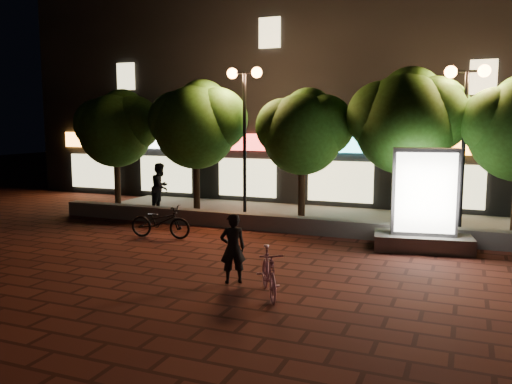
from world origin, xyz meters
The scene contains 15 objects.
ground centered at (0.00, 0.00, 0.00)m, with size 80.00×80.00×0.00m, color #56231B.
retaining_wall centered at (0.00, 4.00, 0.25)m, with size 16.00×0.45×0.50m, color slate.
sidewalk centered at (0.00, 6.50, 0.04)m, with size 16.00×5.00×0.08m, color slate.
building_block centered at (-0.01, 12.99, 5.00)m, with size 28.00×8.12×11.30m.
tree_far_left centered at (-6.95, 5.46, 3.29)m, with size 3.36×2.80×4.63m.
tree_left centered at (-3.45, 5.46, 3.44)m, with size 3.60×3.00×4.89m.
tree_mid centered at (0.55, 5.46, 3.22)m, with size 3.24×2.70×4.50m.
tree_right centered at (3.86, 5.46, 3.57)m, with size 3.72×3.10×5.07m.
street_lamp_left centered at (-1.50, 5.20, 4.03)m, with size 1.26×0.36×5.18m.
street_lamp_right centered at (5.50, 5.20, 3.89)m, with size 1.26×0.36×4.98m.
ad_kiosk centered at (4.61, 3.18, 1.11)m, with size 2.71×1.65×2.75m.
scooter_pink centered at (2.10, -1.98, 0.49)m, with size 0.46×1.63×0.98m, color #C0799C.
rider centered at (1.07, -1.42, 0.75)m, with size 0.55×0.36×1.51m, color black.
scooter_parked centered at (-2.76, 1.77, 0.49)m, with size 0.66×1.88×0.99m, color black.
pedestrian centered at (-5.11, 5.51, 0.99)m, with size 0.89×0.69×1.83m, color black.
Camera 1 is at (5.63, -11.34, 3.42)m, focal length 36.70 mm.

